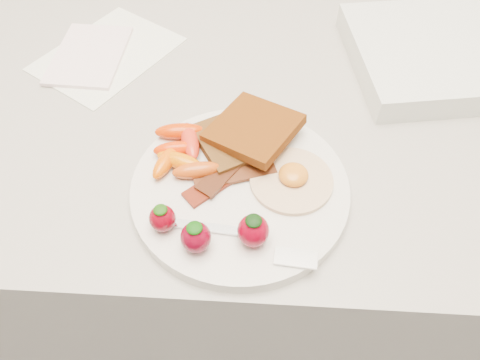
{
  "coord_description": "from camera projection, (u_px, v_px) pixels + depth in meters",
  "views": [
    {
      "loc": [
        0.03,
        1.2,
        1.38
      ],
      "look_at": [
        0.01,
        1.54,
        0.93
      ],
      "focal_mm": 35.0,
      "sensor_mm": 36.0,
      "label": 1
    }
  ],
  "objects": [
    {
      "name": "fried_egg",
      "position": [
        292.0,
        179.0,
        0.58
      ],
      "size": [
        0.1,
        0.1,
        0.02
      ],
      "color": "silver",
      "rests_on": "plate"
    },
    {
      "name": "appliance",
      "position": [
        451.0,
        53.0,
        0.73
      ],
      "size": [
        0.34,
        0.29,
        0.04
      ],
      "primitive_type": "cube",
      "rotation": [
        0.0,
        0.0,
        0.16
      ],
      "color": "silver",
      "rests_on": "counter"
    },
    {
      "name": "counter",
      "position": [
        241.0,
        255.0,
        1.04
      ],
      "size": [
        2.0,
        0.6,
        0.9
      ],
      "primitive_type": "cube",
      "color": "gray",
      "rests_on": "ground"
    },
    {
      "name": "toast_lower",
      "position": [
        235.0,
        140.0,
        0.61
      ],
      "size": [
        0.12,
        0.12,
        0.01
      ],
      "primitive_type": "cube",
      "rotation": [
        0.0,
        0.0,
        0.53
      ],
      "color": "black",
      "rests_on": "plate"
    },
    {
      "name": "strawberries",
      "position": [
        210.0,
        229.0,
        0.51
      ],
      "size": [
        0.14,
        0.06,
        0.04
      ],
      "color": "#70010F",
      "rests_on": "plate"
    },
    {
      "name": "baby_carrots",
      "position": [
        182.0,
        151.0,
        0.6
      ],
      "size": [
        0.1,
        0.1,
        0.02
      ],
      "color": "red",
      "rests_on": "plate"
    },
    {
      "name": "fork",
      "position": [
        252.0,
        242.0,
        0.52
      ],
      "size": [
        0.17,
        0.06,
        0.0
      ],
      "color": "white",
      "rests_on": "plate"
    },
    {
      "name": "toast_upper",
      "position": [
        254.0,
        129.0,
        0.6
      ],
      "size": [
        0.14,
        0.14,
        0.02
      ],
      "primitive_type": "cube",
      "rotation": [
        0.0,
        -0.1,
        -0.54
      ],
      "color": "#4B2C06",
      "rests_on": "toast_lower"
    },
    {
      "name": "paper_sheet",
      "position": [
        108.0,
        54.0,
        0.76
      ],
      "size": [
        0.25,
        0.27,
        0.0
      ],
      "primitive_type": "cube",
      "rotation": [
        0.0,
        0.0,
        -0.56
      ],
      "color": "white",
      "rests_on": "counter"
    },
    {
      "name": "notepad",
      "position": [
        89.0,
        55.0,
        0.75
      ],
      "size": [
        0.11,
        0.16,
        0.01
      ],
      "primitive_type": "cube",
      "rotation": [
        0.0,
        0.0,
        -0.04
      ],
      "color": "white",
      "rests_on": "paper_sheet"
    },
    {
      "name": "bacon_strips",
      "position": [
        228.0,
        173.0,
        0.58
      ],
      "size": [
        0.12,
        0.11,
        0.01
      ],
      "color": "#391002",
      "rests_on": "plate"
    },
    {
      "name": "plate",
      "position": [
        240.0,
        189.0,
        0.58
      ],
      "size": [
        0.27,
        0.27,
        0.02
      ],
      "primitive_type": "cylinder",
      "color": "silver",
      "rests_on": "counter"
    }
  ]
}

